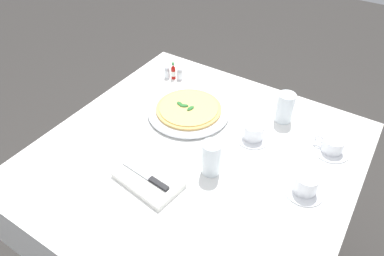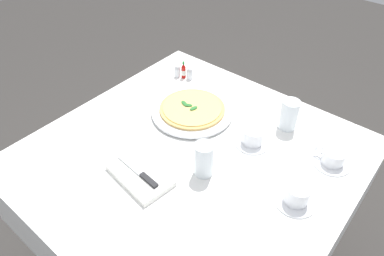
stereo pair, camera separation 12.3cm
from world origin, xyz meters
name	(u,v)px [view 1 (the left image)]	position (x,y,z in m)	size (l,w,h in m)	color
dining_table	(195,179)	(0.00, 0.00, 0.61)	(1.07, 1.07, 0.75)	white
pizza_plate	(189,111)	(0.15, -0.18, 0.76)	(0.33, 0.33, 0.02)	white
pizza	(189,108)	(0.15, -0.18, 0.78)	(0.26, 0.26, 0.02)	#DBAD60
coffee_cup_center_back	(306,184)	(-0.38, -0.04, 0.78)	(0.13, 0.13, 0.07)	white
coffee_cup_right_edge	(332,146)	(-0.40, -0.27, 0.78)	(0.13, 0.13, 0.06)	white
coffee_cup_left_edge	(253,132)	(-0.14, -0.18, 0.78)	(0.13, 0.13, 0.06)	white
water_glass_near_left	(285,109)	(-0.19, -0.35, 0.80)	(0.07, 0.07, 0.12)	white
water_glass_near_right	(211,160)	(-0.09, 0.04, 0.81)	(0.07, 0.07, 0.13)	white
napkin_folded	(148,180)	(0.06, 0.20, 0.76)	(0.24, 0.16, 0.02)	white
dinner_knife	(147,176)	(0.06, 0.20, 0.78)	(0.20, 0.04, 0.01)	silver
hot_sauce_bottle	(173,72)	(0.35, -0.36, 0.79)	(0.02, 0.02, 0.08)	#B7140F
salt_shaker	(167,73)	(0.38, -0.35, 0.78)	(0.03, 0.03, 0.06)	white
pepper_shaker	(180,74)	(0.32, -0.37, 0.78)	(0.03, 0.03, 0.06)	white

